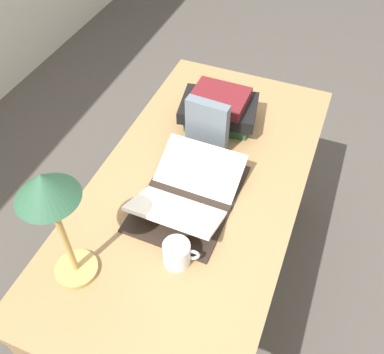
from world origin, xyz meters
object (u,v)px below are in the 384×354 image
(open_book, at_px, (188,193))
(reading_lamp, at_px, (49,200))
(book_stack_tall, at_px, (219,109))
(coffee_mug, at_px, (177,253))
(book_standing_upright, at_px, (207,126))

(open_book, relative_size, reading_lamp, 1.03)
(book_stack_tall, bearing_deg, coffee_mug, -171.34)
(coffee_mug, bearing_deg, reading_lamp, 118.00)
(book_standing_upright, xyz_separation_m, reading_lamp, (-0.63, 0.17, 0.23))
(reading_lamp, xyz_separation_m, coffee_mug, (0.14, -0.27, -0.29))
(book_stack_tall, xyz_separation_m, book_standing_upright, (-0.15, -0.01, 0.04))
(open_book, bearing_deg, book_stack_tall, 6.31)
(open_book, distance_m, book_standing_upright, 0.27)
(open_book, height_order, book_stack_tall, book_stack_tall)
(open_book, relative_size, book_standing_upright, 2.02)
(book_stack_tall, bearing_deg, book_standing_upright, -177.28)
(coffee_mug, bearing_deg, open_book, 14.43)
(open_book, distance_m, coffee_mug, 0.25)
(book_standing_upright, bearing_deg, open_book, -169.84)
(book_stack_tall, height_order, book_standing_upright, book_standing_upright)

